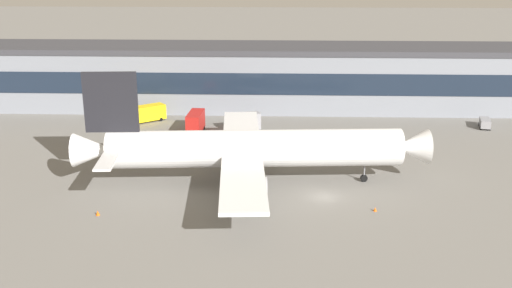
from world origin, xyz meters
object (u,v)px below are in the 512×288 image
(stair_truck, at_px, (245,121))
(fuel_truck, at_px, (146,113))
(airliner, at_px, (249,148))
(traffic_cone_0, at_px, (375,209))
(follow_me_car, at_px, (485,123))
(catering_truck, at_px, (196,122))
(traffic_cone_1, at_px, (98,213))

(stair_truck, xyz_separation_m, fuel_truck, (-21.05, 5.80, -0.10))
(airliner, bearing_deg, fuel_truck, 124.23)
(airliner, relative_size, traffic_cone_0, 88.86)
(airliner, bearing_deg, traffic_cone_0, -29.30)
(follow_me_car, distance_m, catering_truck, 57.96)
(follow_me_car, bearing_deg, stair_truck, -175.89)
(stair_truck, bearing_deg, catering_truck, -168.28)
(follow_me_car, bearing_deg, catering_truck, -174.60)
(stair_truck, xyz_separation_m, traffic_cone_1, (-17.94, -40.79, -1.64))
(traffic_cone_0, xyz_separation_m, traffic_cone_1, (-37.77, -2.65, 0.03))
(catering_truck, xyz_separation_m, traffic_cone_1, (-8.32, -38.79, -1.95))
(airliner, distance_m, traffic_cone_0, 21.06)
(airliner, height_order, traffic_cone_1, airliner)
(follow_me_car, height_order, catering_truck, catering_truck)
(stair_truck, distance_m, traffic_cone_1, 44.59)
(follow_me_car, relative_size, catering_truck, 0.64)
(stair_truck, bearing_deg, follow_me_car, 4.11)
(fuel_truck, distance_m, traffic_cone_1, 46.72)
(stair_truck, bearing_deg, traffic_cone_0, -62.53)
(airliner, height_order, stair_truck, airliner)
(follow_me_car, bearing_deg, fuel_truck, 178.06)
(catering_truck, distance_m, stair_truck, 9.83)
(catering_truck, relative_size, fuel_truck, 0.87)
(fuel_truck, height_order, traffic_cone_1, fuel_truck)
(fuel_truck, height_order, traffic_cone_0, fuel_truck)
(follow_me_car, xyz_separation_m, stair_truck, (-48.07, -3.46, 0.89))
(follow_me_car, distance_m, traffic_cone_0, 50.28)
(fuel_truck, xyz_separation_m, traffic_cone_1, (3.12, -46.59, -1.55))
(fuel_truck, xyz_separation_m, traffic_cone_0, (40.88, -43.94, -1.58))
(catering_truck, distance_m, fuel_truck, 13.85)
(traffic_cone_0, relative_size, traffic_cone_1, 0.90)
(stair_truck, distance_m, traffic_cone_0, 43.02)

